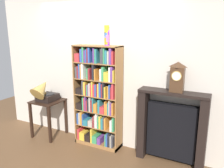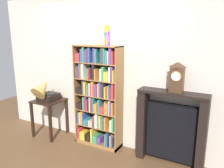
% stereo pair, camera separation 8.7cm
% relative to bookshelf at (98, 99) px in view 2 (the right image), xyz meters
% --- Properties ---
extents(ground_plane, '(7.77, 6.40, 0.02)m').
position_rel_bookshelf_xyz_m(ground_plane, '(0.00, -0.15, -0.86)').
color(ground_plane, brown).
extents(wall_back, '(4.77, 0.08, 2.60)m').
position_rel_bookshelf_xyz_m(wall_back, '(0.12, 0.19, 0.45)').
color(wall_back, beige).
rests_on(wall_back, ground).
extents(bookshelf, '(0.83, 0.28, 1.77)m').
position_rel_bookshelf_xyz_m(bookshelf, '(0.00, 0.00, 0.00)').
color(bookshelf, olive).
rests_on(bookshelf, ground).
extents(cup_stack, '(0.08, 0.08, 0.32)m').
position_rel_bookshelf_xyz_m(cup_stack, '(0.18, 0.00, 1.08)').
color(cup_stack, purple).
rests_on(cup_stack, bookshelf).
extents(side_table_left, '(0.52, 0.53, 0.71)m').
position_rel_bookshelf_xyz_m(side_table_left, '(-1.04, -0.12, -0.32)').
color(side_table_left, black).
rests_on(side_table_left, ground).
extents(gramophone, '(0.32, 0.51, 0.48)m').
position_rel_bookshelf_xyz_m(gramophone, '(-1.04, -0.20, 0.06)').
color(gramophone, black).
rests_on(gramophone, side_table_left).
extents(fireplace_mantel, '(1.02, 0.26, 1.14)m').
position_rel_bookshelf_xyz_m(fireplace_mantel, '(1.27, 0.04, -0.29)').
color(fireplace_mantel, black).
rests_on(fireplace_mantel, ground).
extents(mantel_clock, '(0.19, 0.15, 0.44)m').
position_rel_bookshelf_xyz_m(mantel_clock, '(1.32, 0.02, 0.51)').
color(mantel_clock, '#472D1C').
rests_on(mantel_clock, fireplace_mantel).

